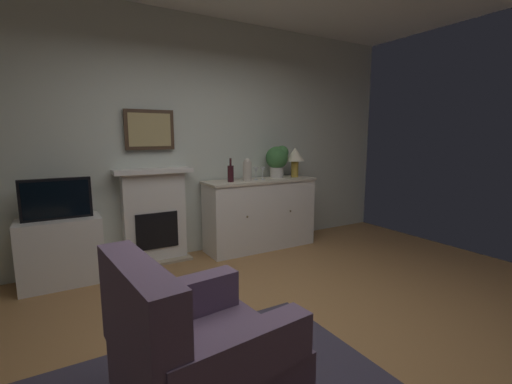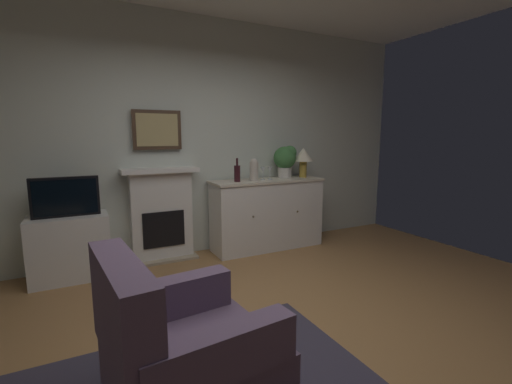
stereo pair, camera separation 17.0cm
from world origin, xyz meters
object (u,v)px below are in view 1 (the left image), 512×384
Objects in this scene: wine_glass_left at (256,170)px; vase_decorative at (247,170)px; wine_bottle at (231,173)px; tv_cabinet at (61,251)px; tv_set at (56,199)px; potted_plant_small at (278,159)px; sideboard_cabinet at (260,214)px; fireplace_unit at (155,216)px; table_lamp at (295,157)px; framed_picture at (150,130)px; armchair at (195,355)px; wine_glass_center at (263,170)px.

wine_glass_left is 0.15m from vase_decorative.
wine_bottle is 1.99m from tv_cabinet.
tv_set is 2.62m from potted_plant_small.
wine_glass_left is 0.59× the size of vase_decorative.
sideboard_cabinet is 1.98× the size of tv_cabinet.
fireplace_unit is 1.75m from potted_plant_small.
tv_set is at bearing 178.85° from vase_decorative.
table_lamp is 0.65× the size of tv_set.
framed_picture is (0.00, 0.05, 0.99)m from fireplace_unit.
fireplace_unit is 1.47× the size of tv_cabinet.
armchair is (-2.32, -2.31, -0.81)m from table_lamp.
sideboard_cabinet is at bearing 52.55° from armchair.
wine_glass_left is at bearing 53.53° from armchair.
wine_glass_left is 0.22× the size of tv_cabinet.
potted_plant_small is (-0.25, 0.05, -0.02)m from table_lamp.
wine_bottle is (-0.99, -0.03, -0.17)m from table_lamp.
sideboard_cabinet is at bearing -180.00° from table_lamp.
framed_picture reaches higher than tv_set.
armchair is (-2.07, -2.36, -0.79)m from potted_plant_small.
table_lamp is 0.65m from wine_glass_left.
fireplace_unit is 1.20× the size of armchair.
table_lamp reaches higher than vase_decorative.
vase_decorative is 2.09m from tv_set.
armchair is at bearing -128.05° from wine_glass_center.
sideboard_cabinet is (1.33, -0.22, -1.08)m from framed_picture.
potted_plant_small is (2.60, 0.03, 0.83)m from tv_cabinet.
potted_plant_small is 0.47× the size of armchair.
tv_cabinet is 2.73m from potted_plant_small.
sideboard_cabinet is at bearing 0.20° from tv_set.
tv_set is at bearing -179.85° from wine_glass_center.
tv_set reaches higher than armchair.
framed_picture is 1.96× the size of vase_decorative.
vase_decorative is (-0.15, -0.03, 0.02)m from wine_glass_left.
table_lamp is 0.43× the size of armchair.
vase_decorative is at bearing -169.38° from wine_glass_center.
framed_picture is 3.33× the size of wine_glass_left.
framed_picture is 2.82m from armchair.
table_lamp is 2.42× the size of wine_glass_left.
vase_decorative is at bearing -13.79° from framed_picture.
framed_picture is 1.37m from wine_glass_left.
sideboard_cabinet is 0.77m from potted_plant_small.
framed_picture is at bearing 170.66° from wine_glass_center.
potted_plant_small reaches higher than wine_glass_left.
wine_bottle is at bearing -0.52° from tv_set.
tv_set is 0.67× the size of armchair.
sideboard_cabinet is 0.63m from vase_decorative.
wine_glass_left is at bearing -0.18° from tv_set.
framed_picture reaches higher than sideboard_cabinet.
sideboard_cabinet is 9.01× the size of wine_glass_left.
table_lamp reaches higher than armchair.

